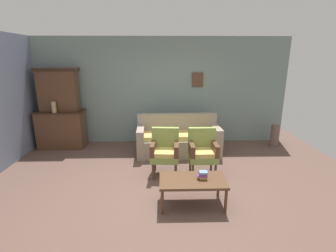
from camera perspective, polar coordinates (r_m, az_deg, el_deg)
The scene contains 11 objects.
ground_plane at distance 4.35m, azimuth -1.13°, elevation -14.82°, with size 7.68×7.68×0.00m, color brown.
wall_back_with_decor at distance 6.43m, azimuth -1.33°, elevation 8.01°, with size 6.40×0.09×2.70m.
side_cabinet at distance 6.73m, azimuth -23.28°, elevation -0.64°, with size 1.16×0.55×0.93m.
cabinet_upper_hutch at distance 6.62m, azimuth -23.95°, elevation 7.77°, with size 0.99×0.38×1.03m.
vase_on_cabinet at distance 6.45m, azimuth -24.85°, elevation 3.99°, with size 0.11×0.11×0.26m, color tan.
floral_couch at distance 5.80m, azimuth 2.37°, elevation -3.25°, with size 1.93×0.88×0.90m.
armchair_by_doorway at distance 4.72m, azimuth -0.71°, elevation -5.54°, with size 0.55×0.53×0.90m.
armchair_row_middle at distance 4.75m, azimuth 7.99°, elevation -5.53°, with size 0.52×0.49×0.90m.
coffee_table at distance 3.86m, azimuth 5.68°, elevation -12.72°, with size 1.00×0.56×0.42m.
book_stack_on_table at distance 3.84m, azimuth 8.06°, elevation -11.14°, with size 0.15×0.11×0.12m.
floor_vase_by_wall at distance 6.83m, azimuth 23.40°, elevation -2.06°, with size 0.20×0.20×0.56m, color brown.
Camera 1 is at (-0.01, -3.75, 2.20)m, focal length 26.41 mm.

